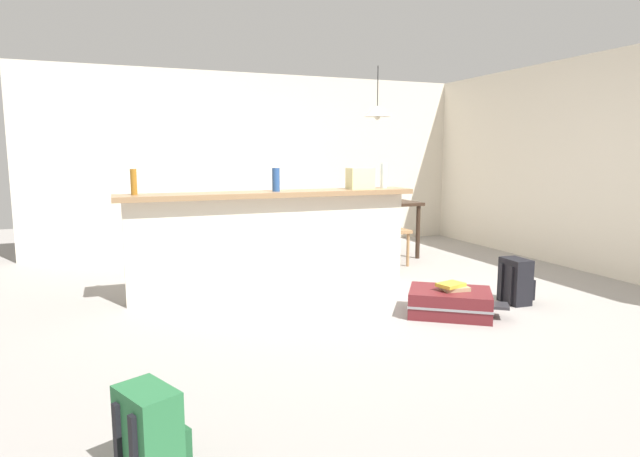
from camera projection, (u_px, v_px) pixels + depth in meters
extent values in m
cube|color=gray|center=(355.00, 301.00, 5.06)|extent=(13.00, 13.00, 0.05)
cube|color=silver|center=(267.00, 162.00, 7.69)|extent=(6.60, 0.10, 2.50)
cube|color=silver|center=(577.00, 164.00, 6.26)|extent=(0.10, 6.00, 2.50)
cube|color=silver|center=(273.00, 244.00, 5.25)|extent=(2.80, 0.20, 0.96)
cube|color=#93704C|center=(272.00, 194.00, 5.18)|extent=(2.96, 0.40, 0.05)
cylinder|color=#9E661E|center=(134.00, 182.00, 4.74)|extent=(0.06, 0.06, 0.23)
cylinder|color=#284C89|center=(276.00, 180.00, 5.15)|extent=(0.08, 0.08, 0.23)
cylinder|color=silver|center=(384.00, 176.00, 5.68)|extent=(0.07, 0.07, 0.26)
cube|color=beige|center=(360.00, 178.00, 5.51)|extent=(0.26, 0.18, 0.22)
cube|color=#332319|center=(373.00, 203.00, 7.00)|extent=(1.10, 0.80, 0.04)
cylinder|color=#332319|center=(350.00, 236.00, 6.56)|extent=(0.06, 0.06, 0.70)
cylinder|color=#332319|center=(418.00, 232.00, 6.91)|extent=(0.06, 0.06, 0.70)
cylinder|color=#332319|center=(329.00, 229.00, 7.18)|extent=(0.06, 0.06, 0.70)
cylinder|color=#332319|center=(392.00, 226.00, 7.54)|extent=(0.06, 0.06, 0.70)
cube|color=#9E754C|center=(390.00, 231.00, 6.49)|extent=(0.42, 0.42, 0.04)
cube|color=#9E754C|center=(383.00, 208.00, 6.62)|extent=(0.40, 0.05, 0.48)
cylinder|color=#9E754C|center=(385.00, 252.00, 6.31)|extent=(0.04, 0.04, 0.41)
cylinder|color=#9E754C|center=(408.00, 250.00, 6.44)|extent=(0.04, 0.04, 0.41)
cylinder|color=#9E754C|center=(372.00, 247.00, 6.60)|extent=(0.04, 0.04, 0.41)
cylinder|color=#9E754C|center=(394.00, 246.00, 6.73)|extent=(0.04, 0.04, 0.41)
cylinder|color=black|center=(378.00, 87.00, 6.83)|extent=(0.01, 0.01, 0.53)
cone|color=white|center=(377.00, 111.00, 6.87)|extent=(0.34, 0.34, 0.14)
sphere|color=white|center=(377.00, 117.00, 6.89)|extent=(0.07, 0.07, 0.07)
cube|color=maroon|center=(450.00, 302.00, 4.52)|extent=(0.83, 0.78, 0.22)
cube|color=gray|center=(450.00, 302.00, 4.52)|extent=(0.85, 0.80, 0.02)
cube|color=#2D2D33|center=(500.00, 306.00, 4.42)|extent=(0.22, 0.23, 0.02)
cube|color=black|center=(515.00, 281.00, 4.86)|extent=(0.20, 0.29, 0.42)
cube|color=black|center=(525.00, 288.00, 4.91)|extent=(0.07, 0.22, 0.19)
cube|color=black|center=(511.00, 286.00, 4.77)|extent=(0.03, 0.04, 0.36)
cube|color=black|center=(501.00, 282.00, 4.90)|extent=(0.03, 0.04, 0.36)
cube|color=#286B3D|center=(148.00, 436.00, 2.20)|extent=(0.28, 0.33, 0.42)
cube|color=#205530|center=(173.00, 442.00, 2.29)|extent=(0.15, 0.22, 0.19)
cube|color=black|center=(118.00, 444.00, 2.18)|extent=(0.04, 0.04, 0.36)
cube|color=tan|center=(455.00, 288.00, 4.50)|extent=(0.24, 0.19, 0.03)
cube|color=gold|center=(451.00, 285.00, 4.48)|extent=(0.25, 0.21, 0.03)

